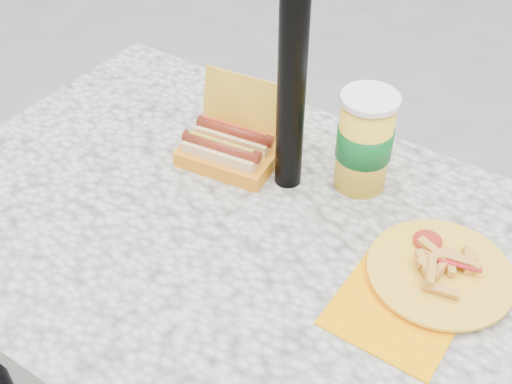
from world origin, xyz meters
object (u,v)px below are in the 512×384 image
Objects in this scene: umbrella_pole at (295,8)px; soda_cup at (364,142)px; fries_plate at (436,274)px; hotdog_box at (230,147)px.

umbrella_pole is 11.35× the size of soda_cup.
umbrella_pole is 0.48m from fries_plate.
hotdog_box is (-0.13, -0.01, -0.32)m from umbrella_pole.
umbrella_pole is 7.03× the size of fries_plate.
hotdog_box is 0.64× the size of fries_plate.
soda_cup is at bearing 145.70° from fries_plate.
umbrella_pole reaches higher than hotdog_box.
umbrella_pole reaches higher than fries_plate.
umbrella_pole is 10.97× the size of hotdog_box.
hotdog_box reaches higher than fries_plate.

